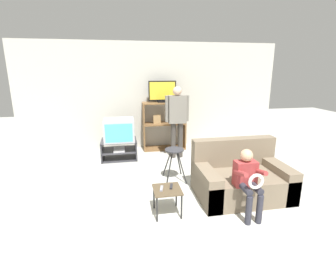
% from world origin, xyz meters
% --- Properties ---
extents(wall_back, '(6.40, 0.06, 2.60)m').
position_xyz_m(wall_back, '(0.00, 4.03, 1.30)').
color(wall_back, beige).
rests_on(wall_back, ground_plane).
extents(tv_stand, '(0.77, 0.56, 0.43)m').
position_xyz_m(tv_stand, '(-0.86, 3.26, 0.21)').
color(tv_stand, '#38383D').
rests_on(tv_stand, ground_plane).
extents(television_main, '(0.64, 0.60, 0.47)m').
position_xyz_m(television_main, '(-0.84, 3.25, 0.66)').
color(television_main, '#B2B2B7').
rests_on(television_main, tv_stand).
extents(media_shelf, '(1.04, 0.39, 1.18)m').
position_xyz_m(media_shelf, '(0.24, 3.76, 0.60)').
color(media_shelf, brown).
rests_on(media_shelf, ground_plane).
extents(television_flat, '(0.66, 0.20, 0.51)m').
position_xyz_m(television_flat, '(0.21, 3.77, 1.42)').
color(television_flat, black).
rests_on(television_flat, media_shelf).
extents(folding_stool, '(0.38, 0.43, 0.59)m').
position_xyz_m(folding_stool, '(0.13, 1.97, 0.47)').
color(folding_stool, black).
rests_on(folding_stool, ground_plane).
extents(snack_table, '(0.38, 0.38, 0.37)m').
position_xyz_m(snack_table, '(-0.18, 0.95, 0.32)').
color(snack_table, brown).
rests_on(snack_table, ground_plane).
extents(remote_control_black, '(0.07, 0.15, 0.02)m').
position_xyz_m(remote_control_black, '(-0.11, 1.00, 0.38)').
color(remote_control_black, '#232328').
rests_on(remote_control_black, snack_table).
extents(remote_control_white, '(0.07, 0.15, 0.02)m').
position_xyz_m(remote_control_white, '(-0.26, 0.96, 0.38)').
color(remote_control_white, gray).
rests_on(remote_control_white, snack_table).
extents(couch, '(1.40, 0.90, 0.85)m').
position_xyz_m(couch, '(1.05, 1.27, 0.28)').
color(couch, '#756651').
rests_on(couch, ground_plane).
extents(person_standing_adult, '(0.53, 0.20, 1.60)m').
position_xyz_m(person_standing_adult, '(0.43, 3.11, 0.97)').
color(person_standing_adult, '#3D3833').
rests_on(person_standing_adult, ground_plane).
extents(person_seated_child, '(0.33, 0.43, 0.92)m').
position_xyz_m(person_seated_child, '(0.88, 0.74, 0.54)').
color(person_seated_child, '#2D2D38').
rests_on(person_seated_child, ground_plane).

